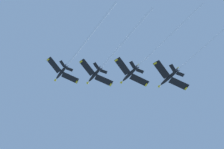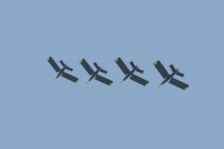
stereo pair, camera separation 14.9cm
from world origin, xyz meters
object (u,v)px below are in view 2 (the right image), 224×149
(jet_lead, at_px, (74,55))
(jet_second, at_px, (109,59))
(jet_third, at_px, (141,63))
(jet_fourth, at_px, (185,64))

(jet_lead, distance_m, jet_second, 18.17)
(jet_lead, height_order, jet_third, jet_lead)
(jet_third, bearing_deg, jet_fourth, 40.19)
(jet_third, bearing_deg, jet_second, -132.82)
(jet_third, bearing_deg, jet_lead, -134.42)
(jet_lead, bearing_deg, jet_third, 45.58)
(jet_lead, bearing_deg, jet_fourth, 43.61)
(jet_lead, distance_m, jet_fourth, 53.58)
(jet_lead, relative_size, jet_second, 1.08)
(jet_lead, bearing_deg, jet_second, 44.15)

